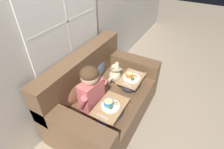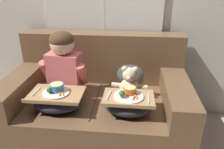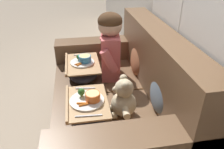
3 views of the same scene
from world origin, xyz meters
name	(u,v)px [view 2 (image 2 of 3)]	position (x,y,z in m)	size (l,w,h in m)	color
ground_plane	(98,136)	(0.00, 0.00, 0.00)	(14.00, 14.00, 0.00)	tan
couch	(98,103)	(0.00, 0.07, 0.34)	(1.62, 0.98, 0.96)	brown
throw_pillow_behind_child	(73,66)	(-0.29, 0.31, 0.62)	(0.37, 0.18, 0.38)	#B2754C
throw_pillow_behind_teddy	(130,68)	(0.29, 0.31, 0.62)	(0.33, 0.16, 0.35)	slate
child_figure	(64,61)	(-0.29, 0.03, 0.78)	(0.43, 0.22, 0.60)	#DB6666
teddy_bear	(129,85)	(0.29, 0.03, 0.58)	(0.33, 0.23, 0.30)	beige
lap_tray_child	(57,100)	(-0.29, -0.23, 0.53)	(0.44, 0.30, 0.22)	#2D2D38
lap_tray_teddy	(128,104)	(0.29, -0.23, 0.53)	(0.40, 0.28, 0.22)	#2D2D38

